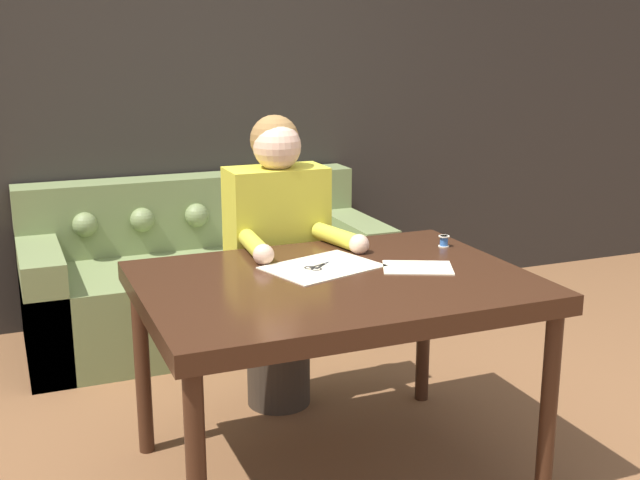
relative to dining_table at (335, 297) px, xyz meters
name	(u,v)px	position (x,y,z in m)	size (l,w,h in m)	color
wall_back	(176,90)	(-0.09, 2.05, 0.60)	(8.00, 0.06, 2.60)	#2D2823
dining_table	(335,297)	(0.00, 0.00, 0.00)	(1.36, 0.99, 0.77)	#381E11
couch	(205,280)	(-0.07, 1.62, -0.40)	(1.89, 0.86, 0.84)	olive
person	(278,263)	(0.01, 0.64, -0.05)	(0.47, 0.57, 1.28)	#33281E
pattern_paper_main	(322,267)	(0.01, 0.13, 0.07)	(0.46, 0.39, 0.00)	beige
pattern_paper_offcut	(418,268)	(0.33, -0.01, 0.07)	(0.30, 0.27, 0.00)	beige
scissors	(321,266)	(0.01, 0.15, 0.07)	(0.21, 0.17, 0.01)	silver
thread_spool	(444,241)	(0.58, 0.22, 0.09)	(0.04, 0.04, 0.05)	#3366B2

